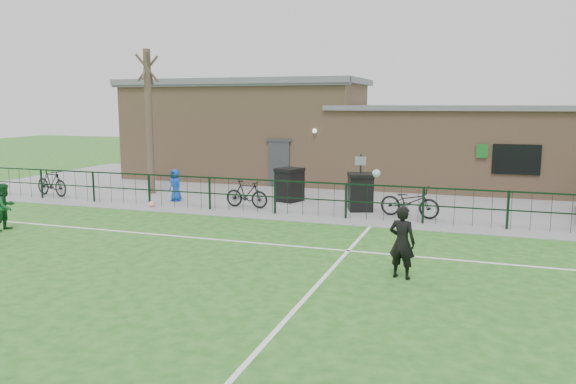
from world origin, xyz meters
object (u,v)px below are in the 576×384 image
(spectator_child, at_px, (175,185))
(ball_ground, at_px, (152,204))
(sign_post, at_px, (360,182))
(bicycle_d, at_px, (247,194))
(bicycle_b, at_px, (52,183))
(wheelie_bin_left, at_px, (290,186))
(wheelie_bin_right, at_px, (360,193))
(outfield_player, at_px, (6,207))
(bicycle_e, at_px, (410,202))
(bare_tree, at_px, (149,123))

(spectator_child, xyz_separation_m, ball_ground, (-0.21, -1.39, -0.53))
(sign_post, distance_m, ball_ground, 7.68)
(bicycle_d, relative_size, spectator_child, 1.33)
(sign_post, xyz_separation_m, bicycle_d, (-4.00, -0.92, -0.50))
(bicycle_b, relative_size, ball_ground, 7.95)
(bicycle_b, distance_m, bicycle_d, 8.63)
(wheelie_bin_left, height_order, bicycle_b, wheelie_bin_left)
(wheelie_bin_right, bearing_deg, ball_ground, 175.06)
(wheelie_bin_right, relative_size, outfield_player, 0.87)
(bicycle_b, xyz_separation_m, bicycle_e, (14.48, 0.32, -0.03))
(bicycle_e, bearing_deg, bicycle_d, 101.95)
(wheelie_bin_right, relative_size, bicycle_d, 0.74)
(bicycle_d, relative_size, ball_ground, 7.18)
(outfield_player, bearing_deg, bicycle_b, 23.79)
(bicycle_b, height_order, outfield_player, outfield_player)
(spectator_child, bearing_deg, bare_tree, 168.77)
(bicycle_b, relative_size, bicycle_d, 1.11)
(wheelie_bin_right, xyz_separation_m, bicycle_e, (1.81, -0.68, -0.09))
(wheelie_bin_right, bearing_deg, bicycle_e, -39.38)
(bare_tree, distance_m, wheelie_bin_left, 6.62)
(bare_tree, height_order, wheelie_bin_right, bare_tree)
(sign_post, distance_m, outfield_player, 11.54)
(bare_tree, relative_size, outfield_player, 4.20)
(bare_tree, distance_m, bicycle_d, 5.97)
(sign_post, xyz_separation_m, spectator_child, (-7.18, -0.53, -0.38))
(bicycle_e, relative_size, outfield_player, 1.41)
(bicycle_d, relative_size, bicycle_e, 0.83)
(bare_tree, bearing_deg, bicycle_e, -8.41)
(wheelie_bin_right, bearing_deg, wheelie_bin_left, 143.25)
(outfield_player, bearing_deg, ball_ground, -30.26)
(wheelie_bin_right, relative_size, bicycle_e, 0.62)
(sign_post, distance_m, bicycle_d, 4.14)
(wheelie_bin_left, height_order, wheelie_bin_right, wheelie_bin_right)
(ball_ground, bearing_deg, bicycle_b, 171.00)
(bicycle_b, height_order, ball_ground, bicycle_b)
(bicycle_d, distance_m, spectator_child, 3.20)
(wheelie_bin_right, bearing_deg, bicycle_d, 172.81)
(spectator_child, bearing_deg, sign_post, 28.18)
(spectator_child, bearing_deg, wheelie_bin_left, 42.38)
(wheelie_bin_right, height_order, bicycle_e, wheelie_bin_right)
(wheelie_bin_right, distance_m, sign_post, 0.39)
(bicycle_b, relative_size, outfield_player, 1.29)
(sign_post, height_order, bicycle_d, sign_post)
(sign_post, distance_m, spectator_child, 7.21)
(wheelie_bin_left, height_order, spectator_child, spectator_child)
(outfield_player, bearing_deg, spectator_child, -26.90)
(wheelie_bin_right, bearing_deg, bicycle_b, 165.71)
(bicycle_e, relative_size, spectator_child, 1.61)
(bicycle_b, height_order, bicycle_e, bicycle_b)
(sign_post, distance_m, bicycle_b, 12.69)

